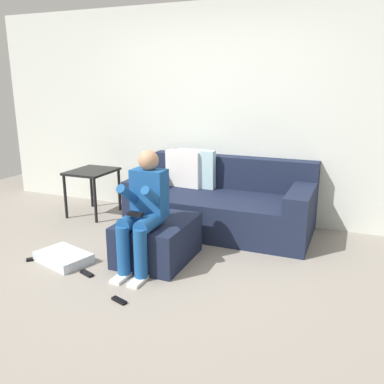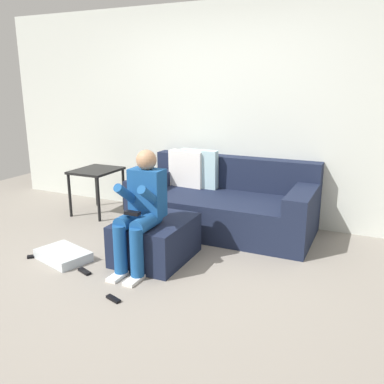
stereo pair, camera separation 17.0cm
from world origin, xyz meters
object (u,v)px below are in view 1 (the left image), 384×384
at_px(ottoman, 157,240).
at_px(person_seated, 143,209).
at_px(storage_bin, 64,257).
at_px(remote_under_side_table, 35,259).
at_px(couch_sectional, 221,203).
at_px(remote_by_storage_bin, 87,273).
at_px(side_table, 92,177).
at_px(remote_near_ottoman, 119,300).

xyz_separation_m(ottoman, person_seated, (-0.02, -0.22, 0.37)).
bearing_deg(storage_bin, remote_under_side_table, -165.91).
height_order(couch_sectional, storage_bin, couch_sectional).
bearing_deg(remote_by_storage_bin, couch_sectional, 86.70).
height_order(ottoman, remote_by_storage_bin, ottoman).
xyz_separation_m(storage_bin, remote_under_side_table, (-0.29, -0.07, -0.03)).
distance_m(person_seated, storage_bin, 0.96).
bearing_deg(couch_sectional, ottoman, -104.89).
relative_size(person_seated, side_table, 1.80).
bearing_deg(storage_bin, person_seated, 13.15).
bearing_deg(ottoman, remote_by_storage_bin, -128.85).
distance_m(ottoman, remote_near_ottoman, 0.85).
relative_size(couch_sectional, person_seated, 1.88).
bearing_deg(storage_bin, side_table, 114.24).
height_order(side_table, remote_by_storage_bin, side_table).
bearing_deg(remote_under_side_table, storage_bin, -29.40).
distance_m(storage_bin, side_table, 1.54).
bearing_deg(remote_near_ottoman, ottoman, 114.39).
distance_m(couch_sectional, remote_under_side_table, 2.09).
height_order(side_table, remote_near_ottoman, side_table).
bearing_deg(side_table, ottoman, -33.93).
relative_size(side_table, remote_near_ottoman, 4.18).
xyz_separation_m(ottoman, storage_bin, (-0.80, -0.40, -0.15)).
height_order(couch_sectional, person_seated, person_seated).
relative_size(person_seated, remote_by_storage_bin, 6.91).
height_order(couch_sectional, side_table, couch_sectional).
bearing_deg(remote_by_storage_bin, storage_bin, 179.98).
bearing_deg(ottoman, side_table, 146.07).
bearing_deg(remote_under_side_table, person_seated, -30.08).
relative_size(ottoman, person_seated, 0.71).
relative_size(couch_sectional, ottoman, 2.64).
relative_size(storage_bin, side_table, 0.85).
bearing_deg(remote_by_storage_bin, ottoman, 71.87).
bearing_deg(person_seated, remote_near_ottoman, -80.21).
xyz_separation_m(person_seated, storage_bin, (-0.78, -0.18, -0.53)).
relative_size(ottoman, remote_under_side_table, 5.01).
xyz_separation_m(ottoman, remote_under_side_table, (-1.09, -0.47, -0.19)).
bearing_deg(ottoman, storage_bin, -153.52).
relative_size(person_seated, remote_under_side_table, 7.07).
xyz_separation_m(couch_sectional, side_table, (-1.69, -0.13, 0.19)).
height_order(person_seated, remote_under_side_table, person_seated).
xyz_separation_m(storage_bin, remote_near_ottoman, (0.89, -0.43, -0.03)).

